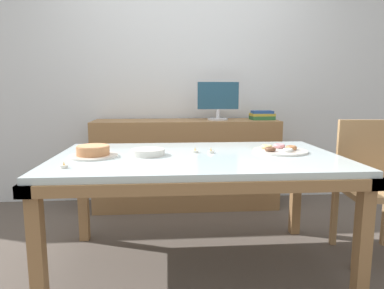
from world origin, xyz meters
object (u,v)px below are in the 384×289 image
object	(u,v)px
book_stack	(262,115)
plate_stack	(148,152)
tealight_left_edge	(64,166)
computer_monitor	(218,100)
chair	(371,181)
cake_chocolate_round	(93,152)
pastry_platter	(280,150)
tealight_near_front	(195,151)
tealight_right_edge	(211,152)

from	to	relation	value
book_stack	plate_stack	world-z (taller)	book_stack
plate_stack	tealight_left_edge	bearing A→B (deg)	-141.65
tealight_left_edge	computer_monitor	bearing A→B (deg)	55.93
chair	cake_chocolate_round	size ratio (longest dim) A/B	3.20
cake_chocolate_round	plate_stack	world-z (taller)	cake_chocolate_round
pastry_platter	plate_stack	xyz separation A→B (m)	(-0.86, -0.06, 0.01)
chair	computer_monitor	xyz separation A→B (m)	(-0.91, 1.10, 0.53)
plate_stack	tealight_left_edge	size ratio (longest dim) A/B	5.25
computer_monitor	tealight_left_edge	bearing A→B (deg)	-124.07
pastry_platter	tealight_near_front	xyz separation A→B (m)	(-0.56, 0.01, -0.00)
tealight_right_edge	chair	bearing A→B (deg)	2.95
tealight_right_edge	pastry_platter	bearing A→B (deg)	1.57
plate_stack	book_stack	bearing A→B (deg)	48.62
chair	tealight_left_edge	xyz separation A→B (m)	(-1.95, -0.43, 0.23)
tealight_left_edge	chair	bearing A→B (deg)	12.54
computer_monitor	pastry_platter	xyz separation A→B (m)	(0.24, -1.14, -0.29)
plate_stack	tealight_right_edge	xyz separation A→B (m)	(0.40, 0.05, -0.01)
book_stack	tealight_left_edge	distance (m)	2.13
tealight_near_front	cake_chocolate_round	bearing A→B (deg)	-171.72
chair	plate_stack	distance (m)	1.56
computer_monitor	chair	bearing A→B (deg)	-50.25
computer_monitor	tealight_near_front	world-z (taller)	computer_monitor
computer_monitor	tealight_left_edge	size ratio (longest dim) A/B	10.60
book_stack	tealight_right_edge	distance (m)	1.34
chair	book_stack	xyz separation A→B (m)	(-0.47, 1.10, 0.38)
tealight_near_front	tealight_left_edge	bearing A→B (deg)	-151.14
cake_chocolate_round	book_stack	bearing A→B (deg)	41.51
pastry_platter	computer_monitor	bearing A→B (deg)	101.76
chair	book_stack	world-z (taller)	book_stack
chair	tealight_left_edge	distance (m)	2.01
book_stack	cake_chocolate_round	xyz separation A→B (m)	(-1.39, -1.23, -0.13)
tealight_right_edge	tealight_near_front	world-z (taller)	same
plate_stack	tealight_right_edge	distance (m)	0.40
book_stack	pastry_platter	distance (m)	1.17
cake_chocolate_round	chair	bearing A→B (deg)	4.00
book_stack	chair	bearing A→B (deg)	-66.74
chair	cake_chocolate_round	world-z (taller)	chair
book_stack	tealight_near_front	size ratio (longest dim) A/B	5.81
chair	tealight_near_front	bearing A→B (deg)	-178.20
plate_stack	tealight_near_front	world-z (taller)	plate_stack
cake_chocolate_round	tealight_left_edge	xyz separation A→B (m)	(-0.09, -0.30, -0.02)
plate_stack	tealight_near_front	xyz separation A→B (m)	(0.30, 0.07, -0.01)
book_stack	tealight_right_edge	world-z (taller)	book_stack
tealight_right_edge	tealight_near_front	distance (m)	0.10
pastry_platter	plate_stack	distance (m)	0.86
computer_monitor	pastry_platter	world-z (taller)	computer_monitor
tealight_left_edge	tealight_near_front	size ratio (longest dim) A/B	1.00
book_stack	tealight_right_edge	xyz separation A→B (m)	(-0.66, -1.16, -0.15)
computer_monitor	tealight_near_front	distance (m)	1.22
computer_monitor	cake_chocolate_round	xyz separation A→B (m)	(-0.95, -1.23, -0.28)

